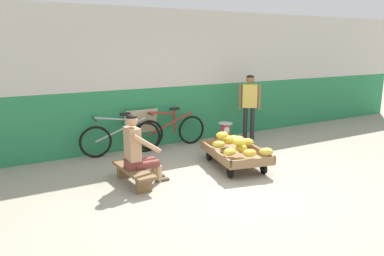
{
  "coord_description": "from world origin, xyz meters",
  "views": [
    {
      "loc": [
        -3.29,
        -4.32,
        2.19
      ],
      "look_at": [
        -0.09,
        1.22,
        0.75
      ],
      "focal_mm": 34.82,
      "sensor_mm": 36.0,
      "label": 1
    }
  ],
  "objects": [
    {
      "name": "plastic_crate",
      "position": [
        1.11,
        1.9,
        0.15
      ],
      "size": [
        0.36,
        0.28,
        0.3
      ],
      "color": "red",
      "rests_on": "ground"
    },
    {
      "name": "back_wall",
      "position": [
        0.0,
        3.1,
        1.46
      ],
      "size": [
        16.0,
        0.3,
        2.93
      ],
      "color": "#287F4C",
      "rests_on": "ground"
    },
    {
      "name": "banana_cart",
      "position": [
        0.64,
        0.92,
        0.24
      ],
      "size": [
        1.12,
        1.58,
        0.36
      ],
      "color": "#8E6B47",
      "rests_on": "ground"
    },
    {
      "name": "ground_plane",
      "position": [
        0.0,
        0.0,
        0.0
      ],
      "size": [
        80.0,
        80.0,
        0.0
      ],
      "primitive_type": "plane",
      "color": "gray"
    },
    {
      "name": "sign_board",
      "position": [
        -0.37,
        2.93,
        0.43
      ],
      "size": [
        0.7,
        0.29,
        0.87
      ],
      "color": "#C6B289",
      "rests_on": "ground"
    },
    {
      "name": "bicycle_far_left",
      "position": [
        0.25,
        2.73,
        0.35
      ],
      "size": [
        1.66,
        0.48,
        0.86
      ],
      "color": "black",
      "rests_on": "ground"
    },
    {
      "name": "shopping_bag",
      "position": [
        1.14,
        1.37,
        0.12
      ],
      "size": [
        0.18,
        0.12,
        0.24
      ],
      "primitive_type": "cube",
      "color": "silver",
      "rests_on": "ground"
    },
    {
      "name": "banana_pile",
      "position": [
        0.59,
        0.81,
        0.47
      ],
      "size": [
        0.96,
        1.3,
        0.26
      ],
      "color": "yellow",
      "rests_on": "banana_cart"
    },
    {
      "name": "customer_adult",
      "position": [
        1.99,
        2.22,
        0.95
      ],
      "size": [
        0.41,
        0.35,
        1.53
      ],
      "color": "#232328",
      "rests_on": "ground"
    },
    {
      "name": "vendor_seated",
      "position": [
        -1.2,
        1.01,
        0.57
      ],
      "size": [
        0.68,
        0.48,
        1.14
      ],
      "color": "tan",
      "rests_on": "ground"
    },
    {
      "name": "bicycle_near_left",
      "position": [
        -0.9,
        2.68,
        0.35
      ],
      "size": [
        1.65,
        0.48,
        0.86
      ],
      "color": "black",
      "rests_on": "ground"
    },
    {
      "name": "low_bench",
      "position": [
        -1.28,
        1.01,
        0.2
      ],
      "size": [
        0.34,
        1.11,
        0.27
      ],
      "color": "brown",
      "rests_on": "ground"
    },
    {
      "name": "weighing_scale",
      "position": [
        1.11,
        1.89,
        0.45
      ],
      "size": [
        0.3,
        0.3,
        0.29
      ],
      "color": "#28282D",
      "rests_on": "plastic_crate"
    }
  ]
}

